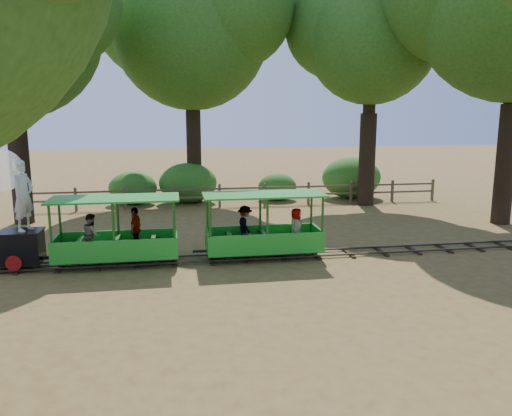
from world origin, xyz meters
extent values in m
plane|color=olive|center=(0.00, 0.00, 0.00)|extent=(90.00, 90.00, 0.00)
cube|color=#3F3D3A|center=(0.00, -0.30, 0.08)|extent=(22.00, 0.05, 0.05)
cube|color=#3F3D3A|center=(0.00, 0.30, 0.08)|extent=(22.00, 0.05, 0.05)
cube|color=#382314|center=(0.00, 0.00, 0.03)|extent=(0.12, 1.00, 0.05)
cube|color=#382314|center=(-5.00, 0.00, 0.03)|extent=(0.12, 1.00, 0.05)
cube|color=#382314|center=(5.00, 0.00, 0.03)|extent=(0.12, 1.00, 0.05)
cube|color=black|center=(-6.92, 0.00, 0.70)|extent=(0.99, 0.77, 0.61)
cube|color=black|center=(-6.92, 0.00, 1.03)|extent=(1.05, 0.84, 0.04)
cylinder|color=maroon|center=(-7.03, -0.40, 0.30)|extent=(0.40, 0.07, 0.40)
cylinder|color=maroon|center=(-7.03, 0.40, 0.30)|extent=(0.40, 0.07, 0.40)
sphere|color=white|center=(-7.31, 0.15, 2.60)|extent=(1.10, 1.10, 1.10)
imported|color=white|center=(-6.78, 0.00, 1.97)|extent=(0.67, 0.79, 1.84)
cube|color=green|center=(-4.52, 0.00, 0.31)|extent=(3.22, 1.23, 0.09)
cube|color=#1D6016|center=(-4.52, 0.00, 0.19)|extent=(2.89, 0.47, 0.13)
cube|color=green|center=(-4.52, -0.58, 0.59)|extent=(3.22, 0.06, 0.47)
cube|color=green|center=(-4.52, 0.58, 0.59)|extent=(3.22, 0.06, 0.47)
cube|color=green|center=(-4.52, 0.00, 1.82)|extent=(3.36, 1.37, 0.05)
cylinder|color=#1D6016|center=(-6.05, -0.56, 1.06)|extent=(0.07, 0.07, 1.51)
cylinder|color=#1D6016|center=(-6.05, 0.56, 1.06)|extent=(0.07, 0.07, 1.51)
cylinder|color=#1D6016|center=(-2.99, -0.56, 1.06)|extent=(0.07, 0.07, 1.51)
cylinder|color=#1D6016|center=(-2.99, 0.56, 1.06)|extent=(0.07, 0.07, 1.51)
cube|color=#1D6016|center=(-5.49, 0.00, 0.54)|extent=(0.11, 1.04, 0.38)
cube|color=#1D6016|center=(-4.52, 0.00, 0.54)|extent=(0.11, 1.04, 0.38)
cube|color=#1D6016|center=(-3.56, 0.00, 0.54)|extent=(0.11, 1.04, 0.38)
cylinder|color=black|center=(-5.55, -0.32, 0.23)|extent=(0.26, 0.06, 0.26)
cylinder|color=black|center=(-5.55, 0.32, 0.23)|extent=(0.26, 0.06, 0.26)
cylinder|color=black|center=(-3.49, -0.32, 0.23)|extent=(0.26, 0.06, 0.26)
cylinder|color=black|center=(-3.49, 0.32, 0.23)|extent=(0.26, 0.06, 0.26)
imported|color=gray|center=(-5.13, -0.18, 0.91)|extent=(0.56, 0.64, 1.12)
imported|color=gray|center=(-4.03, 0.21, 0.95)|extent=(0.45, 0.74, 1.18)
cube|color=green|center=(-0.52, 0.00, 0.31)|extent=(3.22, 1.23, 0.09)
cube|color=#1D6016|center=(-0.52, 0.00, 0.19)|extent=(2.89, 0.47, 0.13)
cube|color=green|center=(-0.52, -0.58, 0.59)|extent=(3.22, 0.06, 0.47)
cube|color=green|center=(-0.52, 0.58, 0.59)|extent=(3.22, 0.06, 0.47)
cube|color=green|center=(-0.52, 0.00, 1.82)|extent=(3.36, 1.37, 0.05)
cylinder|color=#1D6016|center=(-2.05, -0.56, 1.06)|extent=(0.07, 0.07, 1.51)
cylinder|color=#1D6016|center=(-2.05, 0.56, 1.06)|extent=(0.07, 0.07, 1.51)
cylinder|color=#1D6016|center=(1.01, -0.56, 1.06)|extent=(0.07, 0.07, 1.51)
cylinder|color=#1D6016|center=(1.01, 0.56, 1.06)|extent=(0.07, 0.07, 1.51)
cube|color=#1D6016|center=(-1.48, 0.00, 0.54)|extent=(0.11, 1.04, 0.38)
cube|color=#1D6016|center=(-0.52, 0.00, 0.54)|extent=(0.11, 1.04, 0.38)
cube|color=#1D6016|center=(0.45, 0.00, 0.54)|extent=(0.11, 1.04, 0.38)
cylinder|color=black|center=(-1.55, -0.32, 0.23)|extent=(0.26, 0.06, 0.26)
cylinder|color=black|center=(-1.55, 0.32, 0.23)|extent=(0.26, 0.06, 0.26)
cylinder|color=black|center=(0.51, -0.32, 0.23)|extent=(0.26, 0.06, 0.26)
cylinder|color=black|center=(0.51, 0.32, 0.23)|extent=(0.26, 0.06, 0.26)
imported|color=gray|center=(-1.02, 0.15, 0.92)|extent=(0.54, 0.79, 1.14)
imported|color=gray|center=(0.36, -0.22, 0.90)|extent=(0.52, 0.63, 1.09)
cylinder|color=#2D2116|center=(-8.50, 6.00, 1.94)|extent=(0.70, 0.70, 3.87)
cylinder|color=#2D2116|center=(-8.50, 6.00, 4.98)|extent=(0.52, 0.53, 2.21)
sphere|color=#295319|center=(-8.50, 6.00, 7.05)|extent=(6.47, 6.47, 6.47)
cylinder|color=#2D2116|center=(-2.00, 9.50, 2.08)|extent=(0.66, 0.66, 4.16)
cylinder|color=#2D2116|center=(-2.00, 9.50, 5.35)|extent=(0.50, 0.50, 2.38)
sphere|color=#295319|center=(-2.00, 9.50, 7.57)|extent=(6.86, 6.86, 6.86)
sphere|color=#295319|center=(-0.28, 8.47, 8.43)|extent=(5.15, 5.15, 5.15)
sphere|color=#295319|center=(-3.54, 10.70, 8.26)|extent=(5.49, 5.49, 5.49)
cylinder|color=#2D2116|center=(5.50, 7.50, 2.01)|extent=(0.72, 0.72, 4.03)
cylinder|color=#2D2116|center=(5.50, 7.50, 5.18)|extent=(0.54, 0.54, 2.30)
sphere|color=#295319|center=(5.50, 7.50, 7.17)|extent=(5.60, 5.60, 5.60)
sphere|color=#295319|center=(6.90, 6.66, 7.86)|extent=(4.20, 4.20, 4.20)
sphere|color=#295319|center=(4.24, 8.48, 7.72)|extent=(4.48, 4.48, 4.48)
cylinder|color=#2D2116|center=(9.00, 3.00, 2.18)|extent=(0.68, 0.68, 4.36)
cube|color=brown|center=(-9.00, 8.00, 0.50)|extent=(0.10, 0.10, 1.00)
cube|color=brown|center=(-7.00, 8.00, 0.50)|extent=(0.10, 0.10, 1.00)
cube|color=brown|center=(-5.00, 8.00, 0.50)|extent=(0.10, 0.10, 1.00)
cube|color=brown|center=(-3.00, 8.00, 0.50)|extent=(0.10, 0.10, 1.00)
cube|color=brown|center=(-1.00, 8.00, 0.50)|extent=(0.10, 0.10, 1.00)
cube|color=brown|center=(1.00, 8.00, 0.50)|extent=(0.10, 0.10, 1.00)
cube|color=brown|center=(3.00, 8.00, 0.50)|extent=(0.10, 0.10, 1.00)
cube|color=brown|center=(5.00, 8.00, 0.50)|extent=(0.10, 0.10, 1.00)
cube|color=brown|center=(7.00, 8.00, 0.50)|extent=(0.10, 0.10, 1.00)
cube|color=brown|center=(9.00, 8.00, 0.50)|extent=(0.10, 0.10, 1.00)
cube|color=brown|center=(0.00, 8.00, 0.80)|extent=(18.00, 0.06, 0.08)
cube|color=brown|center=(0.00, 8.00, 0.45)|extent=(18.00, 0.06, 0.08)
ellipsoid|color=#2D6B1E|center=(-4.77, 9.30, 0.74)|extent=(2.13, 1.64, 1.48)
ellipsoid|color=#2D6B1E|center=(-2.31, 9.30, 0.91)|extent=(2.62, 2.02, 1.82)
ellipsoid|color=#2D6B1E|center=(1.84, 9.30, 0.63)|extent=(1.82, 1.40, 1.26)
ellipsoid|color=#2D6B1E|center=(5.48, 9.30, 0.99)|extent=(2.85, 2.20, 1.98)
camera|label=1|loc=(-2.99, -13.39, 4.04)|focal=35.00mm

